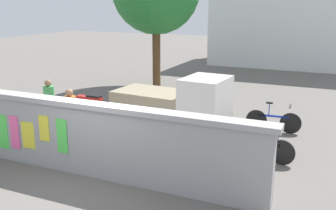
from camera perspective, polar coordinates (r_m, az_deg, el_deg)
name	(u,v)px	position (r m, az deg, el deg)	size (l,w,h in m)	color
ground	(207,100)	(16.38, 5.71, 0.71)	(60.00, 60.00, 0.00)	#605B56
poster_wall	(97,140)	(9.19, -10.28, -4.99)	(8.19, 0.42, 1.78)	#989898
auto_rickshaw_truck	(176,105)	(12.07, 1.15, 0.02)	(3.71, 1.80, 1.85)	black
motorcycle	(91,104)	(14.11, -11.23, 0.10)	(1.90, 0.56, 0.87)	black
bicycle_near	(273,121)	(12.74, 15.14, -2.21)	(1.71, 0.44, 0.95)	black
bicycle_far	(261,148)	(10.36, 13.47, -6.07)	(1.71, 0.44, 0.95)	black
person_walking	(70,110)	(11.48, -14.07, -0.77)	(0.43, 0.43, 1.62)	yellow
person_bystander	(49,99)	(13.00, -16.96, 0.85)	(0.44, 0.44, 1.62)	#D83F72
building_background	(299,15)	(27.12, 18.58, 12.35)	(10.47, 6.64, 6.23)	white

